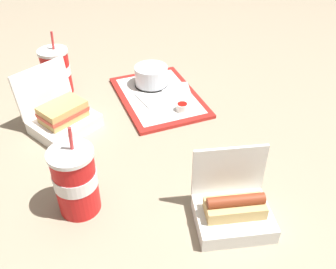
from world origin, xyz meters
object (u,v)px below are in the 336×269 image
object	(u,v)px
food_tray	(159,97)
clamshell_hotdog_right	(233,209)
soda_cup_back	(56,71)
ketchup_cup	(182,107)
plastic_fork	(143,100)
soda_cup_left	(76,180)
cake_container	(151,77)
clamshell_sandwich_corner	(62,116)

from	to	relation	value
food_tray	clamshell_hotdog_right	size ratio (longest dim) A/B	2.11
soda_cup_back	ketchup_cup	bearing A→B (deg)	-122.65
plastic_fork	soda_cup_left	bearing A→B (deg)	133.75
cake_container	clamshell_sandwich_corner	bearing A→B (deg)	118.59
food_tray	soda_cup_left	distance (m)	0.54
soda_cup_back	soda_cup_left	world-z (taller)	soda_cup_left
clamshell_hotdog_right	soda_cup_left	bearing A→B (deg)	68.34
food_tray	cake_container	world-z (taller)	cake_container
clamshell_sandwich_corner	soda_cup_back	xyz separation A→B (m)	(0.23, 0.01, 0.04)
clamshell_hotdog_right	clamshell_sandwich_corner	world-z (taller)	clamshell_sandwich_corner
soda_cup_left	clamshell_hotdog_right	bearing A→B (deg)	-111.66
clamshell_hotdog_right	plastic_fork	bearing A→B (deg)	10.07
plastic_fork	soda_cup_left	xyz separation A→B (m)	(-0.42, 0.24, 0.07)
cake_container	clamshell_hotdog_right	bearing A→B (deg)	-176.11
clamshell_sandwich_corner	soda_cup_left	world-z (taller)	soda_cup_left
ketchup_cup	plastic_fork	world-z (taller)	ketchup_cup
soda_cup_back	clamshell_hotdog_right	bearing A→B (deg)	-152.54
soda_cup_back	cake_container	bearing A→B (deg)	-100.09
food_tray	soda_cup_left	size ratio (longest dim) A/B	1.69
ketchup_cup	clamshell_sandwich_corner	bearing A→B (deg)	87.73
food_tray	soda_cup_back	xyz separation A→B (m)	(0.14, 0.33, 0.08)
food_tray	soda_cup_back	distance (m)	0.37
cake_container	soda_cup_back	bearing A→B (deg)	79.91
food_tray	ketchup_cup	bearing A→B (deg)	-154.90
food_tray	plastic_fork	distance (m)	0.07
plastic_fork	soda_cup_back	distance (m)	0.32
food_tray	ketchup_cup	distance (m)	0.12
cake_container	soda_cup_left	distance (m)	0.60
cake_container	clamshell_hotdog_right	distance (m)	0.66
soda_cup_back	soda_cup_left	bearing A→B (deg)	-176.90
clamshell_sandwich_corner	soda_cup_back	size ratio (longest dim) A/B	1.13
cake_container	soda_cup_back	xyz separation A→B (m)	(0.06, 0.33, 0.04)
food_tray	clamshell_sandwich_corner	world-z (taller)	clamshell_sandwich_corner
food_tray	soda_cup_left	xyz separation A→B (m)	(-0.44, 0.30, 0.08)
food_tray	clamshell_hotdog_right	world-z (taller)	clamshell_hotdog_right
plastic_fork	soda_cup_left	distance (m)	0.49
plastic_fork	soda_cup_back	bearing A→B (deg)	43.25
clamshell_sandwich_corner	food_tray	bearing A→B (deg)	-73.68
cake_container	clamshell_sandwich_corner	world-z (taller)	clamshell_sandwich_corner
ketchup_cup	plastic_fork	distance (m)	0.14
plastic_fork	soda_cup_back	world-z (taller)	soda_cup_back
plastic_fork	cake_container	bearing A→B (deg)	-43.87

